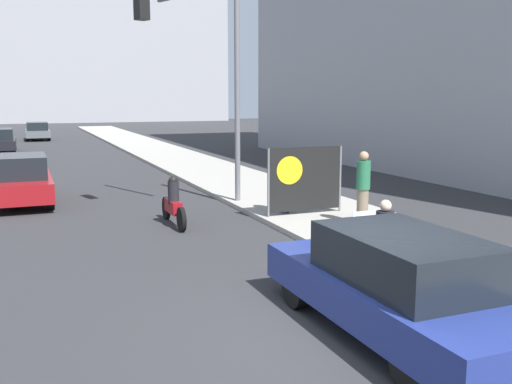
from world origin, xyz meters
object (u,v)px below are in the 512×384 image
at_px(jogger_on_sidewalk, 363,187).
at_px(protest_banner, 305,179).
at_px(traffic_light_pole, 206,59).
at_px(car_on_road_far_lane, 37,131).
at_px(motorcycle_on_road, 173,204).
at_px(pedestrian_behind, 284,182).
at_px(seated_protester, 386,230).
at_px(parked_car_curbside, 397,285).
at_px(car_on_road_nearest, 19,180).

xyz_separation_m(jogger_on_sidewalk, protest_banner, (-0.74, 1.67, 0.03)).
height_order(jogger_on_sidewalk, traffic_light_pole, traffic_light_pole).
relative_size(car_on_road_far_lane, motorcycle_on_road, 2.08).
bearing_deg(pedestrian_behind, seated_protester, -81.08).
height_order(parked_car_curbside, car_on_road_far_lane, parked_car_curbside).
distance_m(traffic_light_pole, car_on_road_nearest, 6.86).
relative_size(jogger_on_sidewalk, car_on_road_nearest, 0.43).
relative_size(parked_car_curbside, car_on_road_far_lane, 1.02).
relative_size(protest_banner, car_on_road_nearest, 0.53).
bearing_deg(seated_protester, pedestrian_behind, 83.02).
bearing_deg(parked_car_curbside, traffic_light_pole, 88.07).
relative_size(seated_protester, car_on_road_nearest, 0.29).
bearing_deg(car_on_road_far_lane, parked_car_curbside, -85.21).
relative_size(seated_protester, jogger_on_sidewalk, 0.67).
bearing_deg(protest_banner, parked_car_curbside, -107.72).
xyz_separation_m(pedestrian_behind, car_on_road_nearest, (-6.65, 4.80, -0.22)).
bearing_deg(protest_banner, jogger_on_sidewalk, -66.11).
distance_m(seated_protester, traffic_light_pole, 7.89).
relative_size(pedestrian_behind, protest_banner, 0.75).
bearing_deg(protest_banner, car_on_road_nearest, 143.79).
bearing_deg(parked_car_curbside, jogger_on_sidewalk, 61.41).
height_order(seated_protester, parked_car_curbside, parked_car_curbside).
height_order(parked_car_curbside, car_on_road_nearest, car_on_road_nearest).
bearing_deg(pedestrian_behind, protest_banner, -28.97).
height_order(traffic_light_pole, car_on_road_nearest, traffic_light_pole).
bearing_deg(motorcycle_on_road, parked_car_curbside, -82.11).
height_order(traffic_light_pole, parked_car_curbside, traffic_light_pole).
xyz_separation_m(seated_protester, motorcycle_on_road, (-2.71, 5.34, -0.24)).
distance_m(traffic_light_pole, car_on_road_far_lane, 32.46).
xyz_separation_m(traffic_light_pole, parked_car_curbside, (-0.32, -9.51, -3.56)).
distance_m(car_on_road_far_lane, motorcycle_on_road, 33.73).
bearing_deg(car_on_road_far_lane, jogger_on_sidewalk, -79.62).
relative_size(protest_banner, car_on_road_far_lane, 0.48).
distance_m(jogger_on_sidewalk, traffic_light_pole, 5.73).
height_order(protest_banner, car_on_road_far_lane, protest_banner).
bearing_deg(seated_protester, parked_car_curbside, -125.72).
xyz_separation_m(jogger_on_sidewalk, parked_car_curbside, (-3.09, -5.66, -0.33)).
height_order(jogger_on_sidewalk, parked_car_curbside, jogger_on_sidewalk).
distance_m(jogger_on_sidewalk, protest_banner, 1.83).
relative_size(seated_protester, motorcycle_on_road, 0.55).
xyz_separation_m(seated_protester, pedestrian_behind, (0.31, 5.15, 0.19)).
xyz_separation_m(seated_protester, traffic_light_pole, (-1.29, 6.95, 3.51)).
distance_m(seated_protester, car_on_road_nearest, 11.80).
height_order(seated_protester, car_on_road_nearest, car_on_road_nearest).
xyz_separation_m(car_on_road_far_lane, motorcycle_on_road, (2.39, -33.65, -0.15)).
relative_size(car_on_road_nearest, car_on_road_far_lane, 0.92).
xyz_separation_m(seated_protester, jogger_on_sidewalk, (1.48, 3.10, 0.28)).
bearing_deg(seated_protester, car_on_road_nearest, 118.94).
distance_m(parked_car_curbside, motorcycle_on_road, 7.97).
bearing_deg(traffic_light_pole, seated_protester, -79.47).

